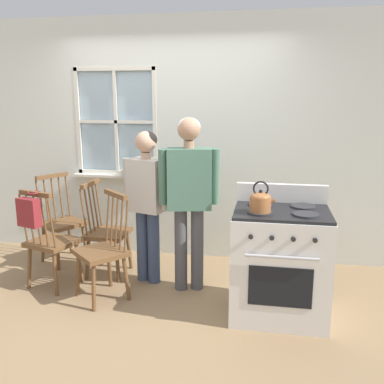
{
  "coord_description": "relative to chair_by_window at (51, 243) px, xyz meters",
  "views": [
    {
      "loc": [
        1.06,
        -3.34,
        1.83
      ],
      "look_at": [
        0.4,
        0.32,
        1.0
      ],
      "focal_mm": 40.0,
      "sensor_mm": 36.0,
      "label": 1
    }
  ],
  "objects": [
    {
      "name": "chair_center_cluster",
      "position": [
        -0.21,
        0.64,
        0.0
      ],
      "size": [
        0.56,
        0.57,
        0.99
      ],
      "rotation": [
        0.0,
        0.0,
        0.99
      ],
      "color": "brown",
      "rests_on": "ground_plane"
    },
    {
      "name": "person_teen_center",
      "position": [
        1.33,
        0.18,
        0.56
      ],
      "size": [
        0.57,
        0.29,
        1.65
      ],
      "rotation": [
        0.0,
        0.0,
        0.22
      ],
      "color": "#4C4C51",
      "rests_on": "ground_plane"
    },
    {
      "name": "stove",
      "position": [
        2.17,
        -0.18,
        0.02
      ],
      "size": [
        0.79,
        0.68,
        1.08
      ],
      "color": "white",
      "rests_on": "ground_plane"
    },
    {
      "name": "chair_near_stove",
      "position": [
        0.59,
        -0.14,
        0.0
      ],
      "size": [
        0.58,
        0.58,
        0.99
      ],
      "rotation": [
        0.0,
        0.0,
        -0.74
      ],
      "color": "brown",
      "rests_on": "ground_plane"
    },
    {
      "name": "handbag",
      "position": [
        -0.07,
        -0.22,
        0.37
      ],
      "size": [
        0.24,
        0.23,
        0.31
      ],
      "color": "maroon",
      "rests_on": "chair_by_window"
    },
    {
      "name": "potted_plant",
      "position": [
        0.44,
        1.02,
        0.57
      ],
      "size": [
        0.13,
        0.13,
        0.24
      ],
      "color": "beige",
      "rests_on": "wall_back"
    },
    {
      "name": "chair_by_window",
      "position": [
        0.0,
        0.0,
        0.0
      ],
      "size": [
        0.52,
        0.51,
        0.99
      ],
      "rotation": [
        0.0,
        0.0,
        2.84
      ],
      "color": "brown",
      "rests_on": "ground_plane"
    },
    {
      "name": "ground_plane",
      "position": [
        0.98,
        -0.29,
        -0.45
      ],
      "size": [
        16.0,
        16.0,
        0.0
      ],
      "primitive_type": "plane",
      "color": "#937551"
    },
    {
      "name": "kettle",
      "position": [
        1.99,
        -0.31,
        0.58
      ],
      "size": [
        0.21,
        0.17,
        0.25
      ],
      "color": "#A86638",
      "rests_on": "stove"
    },
    {
      "name": "wall_back",
      "position": [
        1.01,
        1.11,
        0.89
      ],
      "size": [
        6.4,
        0.16,
        2.7
      ],
      "color": "silver",
      "rests_on": "ground_plane"
    },
    {
      "name": "person_elderly_left",
      "position": [
        0.89,
        0.29,
        0.46
      ],
      "size": [
        0.5,
        0.31,
        1.51
      ],
      "rotation": [
        0.0,
        0.0,
        -0.32
      ],
      "color": "#384766",
      "rests_on": "ground_plane"
    },
    {
      "name": "chair_near_wall",
      "position": [
        0.41,
        0.38,
        0.0
      ],
      "size": [
        0.42,
        0.43,
        0.99
      ],
      "rotation": [
        0.0,
        0.0,
        1.54
      ],
      "color": "brown",
      "rests_on": "ground_plane"
    }
  ]
}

